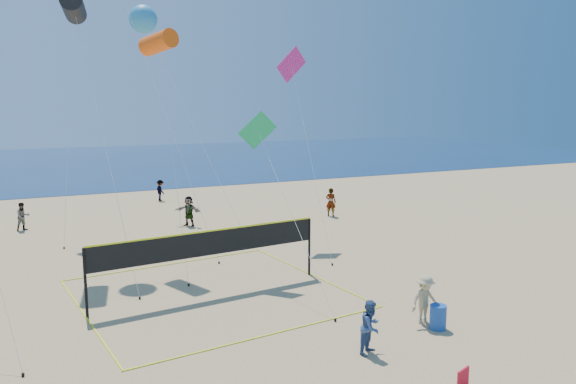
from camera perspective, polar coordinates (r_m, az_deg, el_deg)
name	(u,v)px	position (r m, az deg, el deg)	size (l,w,h in m)	color
ocean	(79,163)	(72.34, -20.45, 2.77)	(140.00, 50.00, 0.03)	navy
bystander_a	(371,327)	(17.08, 8.42, -13.39)	(0.78, 0.61, 1.61)	#334E7F
bystander_b	(425,300)	(19.43, 13.74, -10.62)	(1.08, 0.62, 1.68)	tan
far_person_1	(189,211)	(33.92, -10.04, -1.92)	(1.66, 0.53, 1.79)	gray
far_person_2	(331,202)	(36.36, 4.37, -1.03)	(0.67, 0.44, 1.84)	gray
far_person_3	(23,217)	(35.67, -25.34, -2.27)	(0.79, 0.61, 1.62)	gray
far_person_4	(160,190)	(43.03, -12.84, 0.17)	(1.01, 0.58, 1.56)	gray
trash_barrel	(438,317)	(19.32, 15.00, -12.17)	(0.54, 0.54, 0.80)	#18469F
volleyball_net	(209,250)	(21.73, -7.98, -5.87)	(10.39, 10.26, 2.51)	black
kite_1	(73,7)	(27.56, -20.97, 17.12)	(1.89, 7.80, 12.06)	black
kite_2	(158,43)	(26.72, -13.03, 14.55)	(1.56, 5.82, 10.52)	#FF580E
kite_4	(261,138)	(23.20, -2.79, 5.45)	(1.52, 6.51, 6.97)	#1CB460
kite_5	(293,72)	(30.06, 0.50, 12.10)	(1.92, 6.22, 10.24)	#CA288A
kite_7	(143,19)	(33.15, -14.50, 16.64)	(4.94, 6.56, 12.58)	#2D8ECA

